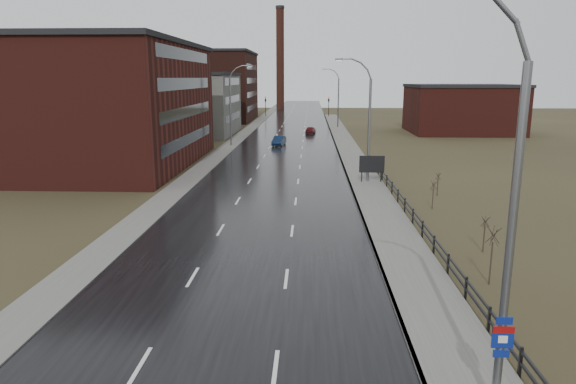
# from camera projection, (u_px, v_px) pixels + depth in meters

# --- Properties ---
(road) EXTENTS (14.00, 300.00, 0.06)m
(road) POSITION_uv_depth(u_px,v_px,m) (286.00, 148.00, 71.84)
(road) COLOR black
(road) RESTS_ON ground
(sidewalk_right) EXTENTS (3.20, 180.00, 0.18)m
(sidewalk_right) POSITION_uv_depth(u_px,v_px,m) (366.00, 184.00, 47.08)
(sidewalk_right) COLOR #595651
(sidewalk_right) RESTS_ON ground
(curb_right) EXTENTS (0.16, 180.00, 0.18)m
(curb_right) POSITION_uv_depth(u_px,v_px,m) (350.00, 184.00, 47.15)
(curb_right) COLOR slate
(curb_right) RESTS_ON ground
(sidewalk_left) EXTENTS (2.40, 260.00, 0.12)m
(sidewalk_left) POSITION_uv_depth(u_px,v_px,m) (228.00, 147.00, 72.18)
(sidewalk_left) COLOR #595651
(sidewalk_left) RESTS_ON ground
(warehouse_near) EXTENTS (22.44, 28.56, 13.50)m
(warehouse_near) POSITION_uv_depth(u_px,v_px,m) (90.00, 104.00, 56.63)
(warehouse_near) COLOR #471914
(warehouse_near) RESTS_ON ground
(warehouse_mid) EXTENTS (16.32, 20.40, 10.50)m
(warehouse_mid) POSITION_uv_depth(u_px,v_px,m) (187.00, 103.00, 89.01)
(warehouse_mid) COLOR slate
(warehouse_mid) RESTS_ON ground
(warehouse_far) EXTENTS (26.52, 24.48, 15.50)m
(warehouse_far) POSITION_uv_depth(u_px,v_px,m) (196.00, 86.00, 117.93)
(warehouse_far) COLOR #331611
(warehouse_far) RESTS_ON ground
(building_right) EXTENTS (18.36, 16.32, 8.50)m
(building_right) POSITION_uv_depth(u_px,v_px,m) (462.00, 109.00, 91.09)
(building_right) COLOR #471914
(building_right) RESTS_ON ground
(smokestack) EXTENTS (2.70, 2.70, 30.70)m
(smokestack) POSITION_uv_depth(u_px,v_px,m) (280.00, 58.00, 156.49)
(smokestack) COLOR #331611
(smokestack) RESTS_ON ground
(streetlight_main) EXTENTS (3.91, 0.29, 12.11)m
(streetlight_main) POSITION_uv_depth(u_px,v_px,m) (501.00, 214.00, 13.60)
(streetlight_main) COLOR slate
(streetlight_main) RESTS_ON ground
(streetlight_right_mid) EXTENTS (3.36, 0.28, 11.35)m
(streetlight_right_mid) POSITION_uv_depth(u_px,v_px,m) (366.00, 120.00, 46.81)
(streetlight_right_mid) COLOR slate
(streetlight_right_mid) RESTS_ON ground
(streetlight_left) EXTENTS (3.36, 0.28, 11.35)m
(streetlight_left) POSITION_uv_depth(u_px,v_px,m) (232.00, 105.00, 72.85)
(streetlight_left) COLOR slate
(streetlight_left) RESTS_ON ground
(streetlight_right_far) EXTENTS (3.36, 0.28, 11.35)m
(streetlight_right_far) POSITION_uv_depth(u_px,v_px,m) (337.00, 98.00, 99.47)
(streetlight_right_far) COLOR slate
(streetlight_right_far) RESTS_ON ground
(guardrail) EXTENTS (0.10, 53.05, 1.10)m
(guardrail) POSITION_uv_depth(u_px,v_px,m) (425.00, 230.00, 30.60)
(guardrail) COLOR black
(guardrail) RESTS_ON ground
(shrub_c) EXTENTS (0.67, 0.70, 2.84)m
(shrub_c) POSITION_uv_depth(u_px,v_px,m) (492.00, 254.00, 24.07)
(shrub_c) COLOR #382D23
(shrub_c) RESTS_ON ground
(shrub_d) EXTENTS (0.50, 0.52, 2.08)m
(shrub_d) POSITION_uv_depth(u_px,v_px,m) (484.00, 233.00, 28.67)
(shrub_d) COLOR #382D23
(shrub_d) RESTS_ON ground
(shrub_e) EXTENTS (0.51, 0.54, 2.14)m
(shrub_e) POSITION_uv_depth(u_px,v_px,m) (433.00, 194.00, 38.17)
(shrub_e) COLOR #382D23
(shrub_e) RESTS_ON ground
(shrub_f) EXTENTS (0.46, 0.49, 1.94)m
(shrub_f) POSITION_uv_depth(u_px,v_px,m) (438.00, 184.00, 42.53)
(shrub_f) COLOR #382D23
(shrub_f) RESTS_ON ground
(billboard) EXTENTS (2.32, 0.17, 2.62)m
(billboard) POSITION_uv_depth(u_px,v_px,m) (372.00, 165.00, 47.23)
(billboard) COLOR black
(billboard) RESTS_ON ground
(traffic_light_left) EXTENTS (0.58, 2.73, 5.30)m
(traffic_light_left) POSITION_uv_depth(u_px,v_px,m) (266.00, 98.00, 129.69)
(traffic_light_left) COLOR black
(traffic_light_left) RESTS_ON ground
(traffic_light_right) EXTENTS (0.58, 2.73, 5.30)m
(traffic_light_right) POSITION_uv_depth(u_px,v_px,m) (329.00, 98.00, 129.01)
(traffic_light_right) COLOR black
(traffic_light_right) RESTS_ON ground
(car_near) EXTENTS (1.95, 4.24, 1.35)m
(car_near) POSITION_uv_depth(u_px,v_px,m) (279.00, 141.00, 74.12)
(car_near) COLOR #0B1A37
(car_near) RESTS_ON ground
(car_far) EXTENTS (1.98, 3.96, 1.29)m
(car_far) POSITION_uv_depth(u_px,v_px,m) (311.00, 130.00, 89.67)
(car_far) COLOR #4D0C10
(car_far) RESTS_ON ground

